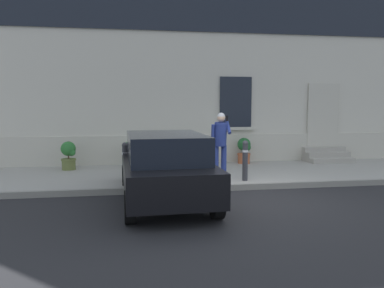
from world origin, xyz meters
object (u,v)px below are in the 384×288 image
at_px(person_on_phone, 220,140).
at_px(planter_cream, 131,153).
at_px(bollard_near_person, 245,159).
at_px(planter_olive, 69,155).
at_px(hatchback_car_black, 165,166).
at_px(bollard_far_left, 125,162).
at_px(planter_terracotta, 244,150).
at_px(planter_charcoal, 190,151).

relative_size(person_on_phone, planter_cream, 2.03).
relative_size(bollard_near_person, person_on_phone, 0.60).
bearing_deg(bollard_near_person, planter_olive, 152.78).
bearing_deg(hatchback_car_black, bollard_far_left, 123.59).
bearing_deg(person_on_phone, bollard_far_left, -149.11).
relative_size(bollard_far_left, person_on_phone, 0.60).
relative_size(hatchback_car_black, person_on_phone, 2.36).
distance_m(bollard_far_left, planter_olive, 2.99).
xyz_separation_m(person_on_phone, planter_terracotta, (1.35, 2.19, -0.54)).
bearing_deg(planter_terracotta, planter_olive, -176.11).
xyz_separation_m(planter_cream, planter_charcoal, (1.87, 0.23, 0.00)).
relative_size(bollard_far_left, planter_olive, 1.22).
bearing_deg(bollard_far_left, bollard_near_person, 0.00).
bearing_deg(planter_terracotta, planter_charcoal, -176.96).
distance_m(planter_cream, planter_terracotta, 3.75).
xyz_separation_m(bollard_near_person, planter_terracotta, (0.84, 2.83, -0.11)).
height_order(planter_olive, planter_terracotta, same).
xyz_separation_m(planter_olive, planter_charcoal, (3.74, 0.28, 0.00)).
xyz_separation_m(person_on_phone, planter_cream, (-2.39, 1.86, -0.54)).
bearing_deg(hatchback_car_black, planter_cream, 100.48).
height_order(bollard_near_person, person_on_phone, person_on_phone).
bearing_deg(bollard_far_left, planter_charcoal, 53.42).
height_order(hatchback_car_black, bollard_far_left, hatchback_car_black).
distance_m(bollard_near_person, planter_charcoal, 2.92).
height_order(planter_cream, planter_charcoal, same).
height_order(person_on_phone, planter_charcoal, person_on_phone).
bearing_deg(planter_terracotta, planter_cream, -174.98).
relative_size(bollard_far_left, planter_terracotta, 1.22).
height_order(planter_olive, planter_cream, same).
xyz_separation_m(bollard_near_person, planter_charcoal, (-1.03, 2.73, -0.11)).
xyz_separation_m(bollard_far_left, planter_cream, (0.16, 2.50, -0.11)).
xyz_separation_m(bollard_far_left, person_on_phone, (2.55, 0.64, 0.44)).
relative_size(person_on_phone, planter_olive, 2.03).
relative_size(planter_cream, planter_terracotta, 1.00).
distance_m(hatchback_car_black, person_on_phone, 2.59).
relative_size(bollard_near_person, planter_cream, 1.22).
bearing_deg(person_on_phone, planter_olive, 173.74).
distance_m(bollard_near_person, planter_terracotta, 2.96).
height_order(bollard_far_left, planter_olive, bollard_far_left).
height_order(planter_cream, planter_terracotta, same).
distance_m(bollard_far_left, person_on_phone, 2.66).
relative_size(hatchback_car_black, planter_terracotta, 4.79).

